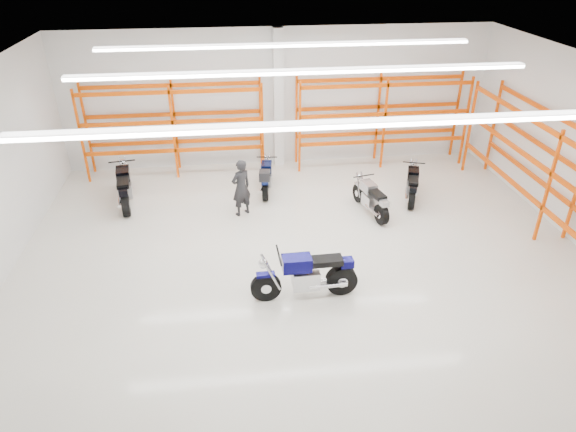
{
  "coord_description": "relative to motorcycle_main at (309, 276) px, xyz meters",
  "views": [
    {
      "loc": [
        -1.68,
        -10.56,
        7.02
      ],
      "look_at": [
        -0.34,
        0.5,
        0.86
      ],
      "focal_mm": 32.0,
      "sensor_mm": 36.0,
      "label": 1
    }
  ],
  "objects": [
    {
      "name": "pallet_racking_back_right",
      "position": [
        3.53,
        7.11,
        1.25
      ],
      "size": [
        5.67,
        0.87,
        3.0
      ],
      "color": "#DC4200",
      "rests_on": "ground"
    },
    {
      "name": "standing_man",
      "position": [
        -1.29,
        3.95,
        0.28
      ],
      "size": [
        0.72,
        0.66,
        1.65
      ],
      "primitive_type": "imported",
      "rotation": [
        0.0,
        0.0,
        3.71
      ],
      "color": "black",
      "rests_on": "ground"
    },
    {
      "name": "structural_column",
      "position": [
        0.13,
        7.45,
        1.71
      ],
      "size": [
        0.32,
        0.32,
        4.5
      ],
      "primitive_type": "cube",
      "color": "white",
      "rests_on": "ground"
    },
    {
      "name": "motorcycle_back_b",
      "position": [
        -0.5,
        5.23,
        -0.05
      ],
      "size": [
        0.67,
        1.99,
        1.02
      ],
      "color": "black",
      "rests_on": "ground"
    },
    {
      "name": "motorcycle_main",
      "position": [
        0.0,
        0.0,
        0.0
      ],
      "size": [
        2.35,
        0.78,
        1.15
      ],
      "color": "black",
      "rests_on": "ground"
    },
    {
      "name": "motorcycle_back_c",
      "position": [
        2.33,
        3.52,
        -0.09
      ],
      "size": [
        0.72,
        1.94,
        0.96
      ],
      "color": "black",
      "rests_on": "ground"
    },
    {
      "name": "motorcycle_back_a",
      "position": [
        -4.64,
        4.95,
        -0.01
      ],
      "size": [
        0.76,
        2.29,
        1.13
      ],
      "color": "black",
      "rests_on": "ground"
    },
    {
      "name": "pallet_racking_back_left",
      "position": [
        -3.27,
        7.11,
        1.25
      ],
      "size": [
        5.67,
        0.87,
        3.0
      ],
      "color": "#DC4200",
      "rests_on": "ground"
    },
    {
      "name": "pallet_racking_side",
      "position": [
        6.61,
        1.63,
        1.27
      ],
      "size": [
        0.87,
        9.07,
        3.0
      ],
      "color": "#DC4200",
      "rests_on": "ground"
    },
    {
      "name": "room_shell",
      "position": [
        0.13,
        1.66,
        2.74
      ],
      "size": [
        14.02,
        12.02,
        4.51
      ],
      "color": "silver",
      "rests_on": "ground"
    },
    {
      "name": "ground",
      "position": [
        0.13,
        1.63,
        -0.54
      ],
      "size": [
        14.0,
        14.0,
        0.0
      ],
      "primitive_type": "plane",
      "color": "beige",
      "rests_on": "ground"
    },
    {
      "name": "motorcycle_back_d",
      "position": [
        3.76,
        4.26,
        -0.08
      ],
      "size": [
        0.89,
        1.92,
        0.97
      ],
      "color": "black",
      "rests_on": "ground"
    }
  ]
}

